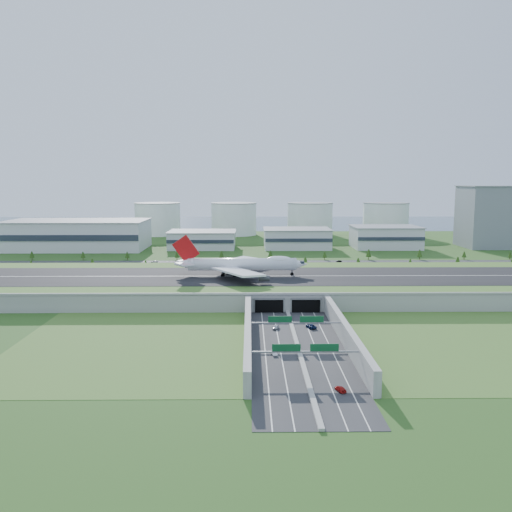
{
  "coord_description": "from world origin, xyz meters",
  "views": [
    {
      "loc": [
        -17.48,
        -294.04,
        60.73
      ],
      "look_at": [
        -13.56,
        35.0,
        14.49
      ],
      "focal_mm": 38.0,
      "sensor_mm": 36.0,
      "label": 1
    }
  ],
  "objects_px": {
    "car_1": "(274,353)",
    "office_tower": "(489,217)",
    "fuel_tank_a": "(158,219)",
    "car_5": "(339,261)",
    "boeing_747": "(241,264)",
    "car_0": "(276,327)",
    "car_7": "(154,262)",
    "car_4": "(135,265)",
    "car_3": "(341,389)",
    "car_2": "(311,326)"
  },
  "relations": [
    {
      "from": "car_7",
      "to": "car_0",
      "type": "bearing_deg",
      "value": 19.99
    },
    {
      "from": "car_5",
      "to": "car_7",
      "type": "bearing_deg",
      "value": -112.28
    },
    {
      "from": "car_2",
      "to": "car_7",
      "type": "relative_size",
      "value": 1.14
    },
    {
      "from": "car_0",
      "to": "car_2",
      "type": "distance_m",
      "value": 14.55
    },
    {
      "from": "car_0",
      "to": "car_3",
      "type": "bearing_deg",
      "value": -57.81
    },
    {
      "from": "car_7",
      "to": "car_2",
      "type": "bearing_deg",
      "value": 23.85
    },
    {
      "from": "car_1",
      "to": "office_tower",
      "type": "bearing_deg",
      "value": 48.92
    },
    {
      "from": "office_tower",
      "to": "car_4",
      "type": "bearing_deg",
      "value": -160.27
    },
    {
      "from": "fuel_tank_a",
      "to": "car_3",
      "type": "distance_m",
      "value": 472.84
    },
    {
      "from": "boeing_747",
      "to": "car_0",
      "type": "xyz_separation_m",
      "value": [
        15.5,
        -80.45,
        -13.64
      ]
    },
    {
      "from": "fuel_tank_a",
      "to": "car_5",
      "type": "distance_m",
      "value": 267.74
    },
    {
      "from": "car_0",
      "to": "car_7",
      "type": "distance_m",
      "value": 197.78
    },
    {
      "from": "office_tower",
      "to": "car_5",
      "type": "bearing_deg",
      "value": -148.65
    },
    {
      "from": "car_1",
      "to": "car_4",
      "type": "distance_m",
      "value": 218.68
    },
    {
      "from": "office_tower",
      "to": "car_2",
      "type": "xyz_separation_m",
      "value": [
        -192.17,
        -272.18,
        -26.56
      ]
    },
    {
      "from": "fuel_tank_a",
      "to": "car_4",
      "type": "distance_m",
      "value": 224.0
    },
    {
      "from": "car_7",
      "to": "office_tower",
      "type": "bearing_deg",
      "value": 103.66
    },
    {
      "from": "car_0",
      "to": "car_7",
      "type": "height_order",
      "value": "car_0"
    },
    {
      "from": "office_tower",
      "to": "car_0",
      "type": "xyz_separation_m",
      "value": [
        -206.68,
        -273.34,
        -26.58
      ]
    },
    {
      "from": "car_0",
      "to": "car_5",
      "type": "relative_size",
      "value": 1.1
    },
    {
      "from": "car_3",
      "to": "car_5",
      "type": "xyz_separation_m",
      "value": [
        40.18,
        247.64,
        -0.02
      ]
    },
    {
      "from": "car_7",
      "to": "car_4",
      "type": "bearing_deg",
      "value": -43.17
    },
    {
      "from": "car_4",
      "to": "car_7",
      "type": "xyz_separation_m",
      "value": [
        11.68,
        14.47,
        0.03
      ]
    },
    {
      "from": "car_4",
      "to": "car_5",
      "type": "bearing_deg",
      "value": -81.71
    },
    {
      "from": "car_3",
      "to": "car_4",
      "type": "height_order",
      "value": "car_4"
    },
    {
      "from": "car_5",
      "to": "car_1",
      "type": "bearing_deg",
      "value": -37.79
    },
    {
      "from": "fuel_tank_a",
      "to": "car_2",
      "type": "xyz_separation_m",
      "value": [
        127.83,
        -387.18,
        -16.56
      ]
    },
    {
      "from": "boeing_747",
      "to": "car_3",
      "type": "distance_m",
      "value": 150.62
    },
    {
      "from": "car_1",
      "to": "car_5",
      "type": "height_order",
      "value": "car_1"
    },
    {
      "from": "fuel_tank_a",
      "to": "car_3",
      "type": "height_order",
      "value": "fuel_tank_a"
    },
    {
      "from": "car_1",
      "to": "car_0",
      "type": "bearing_deg",
      "value": 79.36
    },
    {
      "from": "boeing_747",
      "to": "car_4",
      "type": "bearing_deg",
      "value": 131.72
    },
    {
      "from": "office_tower",
      "to": "fuel_tank_a",
      "type": "relative_size",
      "value": 1.1
    },
    {
      "from": "boeing_747",
      "to": "car_0",
      "type": "distance_m",
      "value": 83.05
    },
    {
      "from": "office_tower",
      "to": "car_4",
      "type": "relative_size",
      "value": 13.01
    },
    {
      "from": "car_0",
      "to": "car_2",
      "type": "relative_size",
      "value": 0.79
    },
    {
      "from": "car_4",
      "to": "fuel_tank_a",
      "type": "bearing_deg",
      "value": 7.62
    },
    {
      "from": "car_1",
      "to": "car_2",
      "type": "height_order",
      "value": "car_2"
    },
    {
      "from": "fuel_tank_a",
      "to": "car_0",
      "type": "xyz_separation_m",
      "value": [
        113.32,
        -388.34,
        -16.58
      ]
    },
    {
      "from": "car_5",
      "to": "office_tower",
      "type": "bearing_deg",
      "value": 98.67
    },
    {
      "from": "office_tower",
      "to": "car_5",
      "type": "height_order",
      "value": "office_tower"
    },
    {
      "from": "fuel_tank_a",
      "to": "car_7",
      "type": "bearing_deg",
      "value": -81.21
    },
    {
      "from": "fuel_tank_a",
      "to": "car_0",
      "type": "bearing_deg",
      "value": -73.73
    },
    {
      "from": "office_tower",
      "to": "car_7",
      "type": "height_order",
      "value": "office_tower"
    },
    {
      "from": "car_3",
      "to": "boeing_747",
      "type": "bearing_deg",
      "value": -95.03
    },
    {
      "from": "car_0",
      "to": "office_tower",
      "type": "bearing_deg",
      "value": 71.97
    },
    {
      "from": "car_7",
      "to": "car_3",
      "type": "bearing_deg",
      "value": 17.15
    },
    {
      "from": "fuel_tank_a",
      "to": "boeing_747",
      "type": "distance_m",
      "value": 323.07
    },
    {
      "from": "boeing_747",
      "to": "car_4",
      "type": "xyz_separation_m",
      "value": [
        -77.35,
        85.45,
        -13.72
      ]
    },
    {
      "from": "office_tower",
      "to": "car_0",
      "type": "distance_m",
      "value": 343.71
    }
  ]
}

